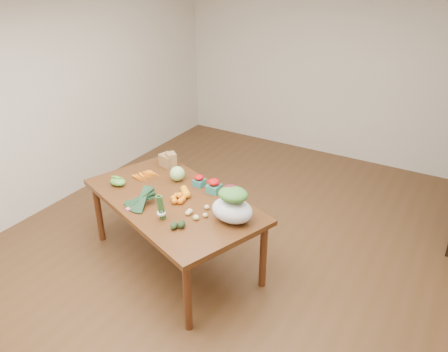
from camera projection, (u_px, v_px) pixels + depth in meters
The scene contains 23 objects.
floor at pixel (236, 250), 4.75m from camera, with size 6.00×6.00×0.00m, color #52331C.
room_walls at pixel (237, 134), 4.13m from camera, with size 5.02×6.02×2.70m.
dining_table at pixel (175, 230), 4.42m from camera, with size 1.85×1.03×0.75m, color #532E13.
paper_bag at pixel (168, 159), 4.85m from camera, with size 0.24×0.20×0.17m, color #996C44, non-canonical shape.
cabbage at pixel (177, 174), 4.55m from camera, with size 0.16×0.16×0.16m, color #B5DB7E.
strawberry_basket_a at pixel (199, 181), 4.46m from camera, with size 0.10×0.10×0.09m, color red, non-canonical shape.
strawberry_basket_b at pixel (214, 187), 4.34m from camera, with size 0.13×0.13×0.11m, color #B50C0F, non-canonical shape.
orange_a at pixel (184, 189), 4.33m from camera, with size 0.08×0.08×0.08m, color orange.
orange_b at pixel (185, 192), 4.27m from camera, with size 0.08×0.08×0.08m, color #FB9D0F.
orange_c at pixel (187, 194), 4.24m from camera, with size 0.08×0.08×0.08m, color orange.
mandarin_cluster at pixel (180, 197), 4.18m from camera, with size 0.18×0.18×0.10m, color orange, non-canonical shape.
carrots at pixel (147, 176), 4.64m from camera, with size 0.22×0.24×0.03m, color orange, non-canonical shape.
snap_pea_bag at pixel (118, 182), 4.47m from camera, with size 0.18×0.13×0.08m, color #5D9D35.
kale_bunch at pixel (137, 199), 4.08m from camera, with size 0.32×0.40×0.16m, color black, non-canonical shape.
asparagus_bundle at pixel (161, 207), 3.86m from camera, with size 0.08×0.08×0.25m, color #3D6B31, non-canonical shape.
potato_a at pixel (190, 211), 3.99m from camera, with size 0.06×0.05×0.05m, color #D1C078.
potato_b at pixel (188, 213), 3.97m from camera, with size 0.05×0.04×0.04m, color #D9B17D.
potato_c at pixel (205, 215), 3.94m from camera, with size 0.05×0.04×0.04m, color tan.
potato_d at pixel (207, 207), 4.06m from camera, with size 0.05×0.05×0.04m, color #D9B67D.
potato_e at pixel (196, 217), 3.90m from camera, with size 0.06×0.05×0.05m, color #D8CD7D.
avocado_a at pixel (174, 226), 3.77m from camera, with size 0.06×0.09×0.06m, color black.
avocado_b at pixel (182, 224), 3.79m from camera, with size 0.06×0.09×0.06m, color black.
salad_bag at pixel (232, 206), 3.83m from camera, with size 0.38×0.29×0.30m, color silver, non-canonical shape.
Camera 1 is at (1.86, -3.37, 2.89)m, focal length 35.00 mm.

